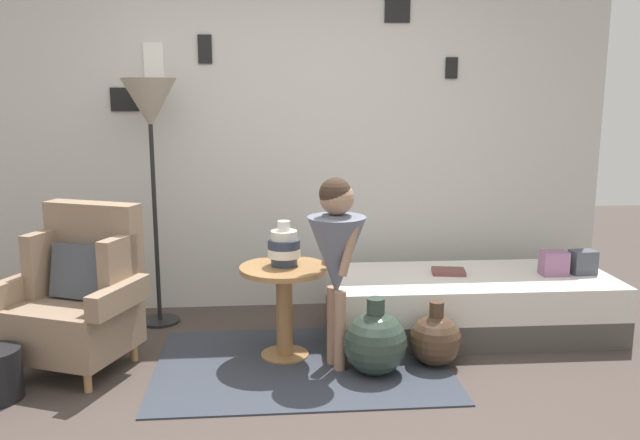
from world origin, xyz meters
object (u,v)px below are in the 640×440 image
at_px(daybed, 469,304).
at_px(vase_striped, 284,247).
at_px(side_table, 284,293).
at_px(demijohn_near, 375,342).
at_px(floor_lamp, 150,114).
at_px(person_child, 337,248).
at_px(book_on_daybed, 448,272).
at_px(demijohn_far, 435,340).
at_px(armchair, 80,296).

distance_m(daybed, vase_striped, 1.39).
relative_size(side_table, vase_striped, 2.10).
bearing_deg(demijohn_near, daybed, 39.38).
relative_size(vase_striped, floor_lamp, 0.16).
relative_size(floor_lamp, person_child, 1.49).
bearing_deg(book_on_daybed, demijohn_near, -132.35).
bearing_deg(demijohn_far, side_table, 167.15).
bearing_deg(floor_lamp, side_table, -38.80).
distance_m(daybed, floor_lamp, 2.52).
bearing_deg(floor_lamp, daybed, -9.95).
distance_m(side_table, vase_striped, 0.29).
bearing_deg(demijohn_near, person_child, 154.31).
xyz_separation_m(book_on_daybed, demijohn_far, (-0.24, -0.59, -0.25)).
distance_m(floor_lamp, book_on_daybed, 2.29).
bearing_deg(daybed, vase_striped, -166.60).
height_order(vase_striped, demijohn_far, vase_striped).
relative_size(floor_lamp, book_on_daybed, 7.78).
relative_size(daybed, book_on_daybed, 8.67).
xyz_separation_m(armchair, daybed, (2.47, 0.36, -0.24)).
xyz_separation_m(daybed, person_child, (-0.97, -0.52, 0.53)).
bearing_deg(vase_striped, person_child, -35.70).
relative_size(side_table, demijohn_far, 1.46).
height_order(vase_striped, demijohn_near, vase_striped).
xyz_separation_m(vase_striped, book_on_daybed, (1.13, 0.36, -0.28)).
height_order(armchair, person_child, person_child).
distance_m(armchair, demijohn_near, 1.76).
relative_size(person_child, demijohn_far, 2.88).
xyz_separation_m(daybed, side_table, (-1.27, -0.32, 0.21)).
xyz_separation_m(side_table, floor_lamp, (-0.87, 0.70, 1.06)).
relative_size(armchair, person_child, 0.85).
relative_size(armchair, daybed, 0.51).
bearing_deg(armchair, side_table, 1.71).
distance_m(person_child, book_on_daybed, 1.06).
height_order(side_table, book_on_daybed, side_table).
relative_size(daybed, demijohn_far, 4.79).
bearing_deg(armchair, floor_lamp, 65.73).
bearing_deg(vase_striped, side_table, -96.35).
distance_m(floor_lamp, demijohn_far, 2.38).
bearing_deg(floor_lamp, demijohn_near, -35.68).
bearing_deg(floor_lamp, demijohn_far, -27.09).
bearing_deg(armchair, book_on_daybed, 10.13).
xyz_separation_m(side_table, demijohn_far, (0.90, -0.20, -0.25)).
bearing_deg(book_on_daybed, person_child, -145.49).
bearing_deg(person_child, demijohn_far, -1.25).
bearing_deg(person_child, armchair, 174.08).
xyz_separation_m(vase_striped, floor_lamp, (-0.87, 0.68, 0.78)).
relative_size(person_child, demijohn_near, 2.50).
bearing_deg(demijohn_near, book_on_daybed, 47.65).
bearing_deg(demijohn_near, floor_lamp, 144.32).
distance_m(side_table, demijohn_far, 0.95).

